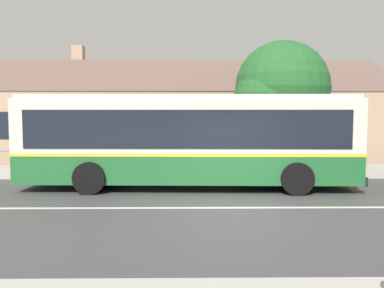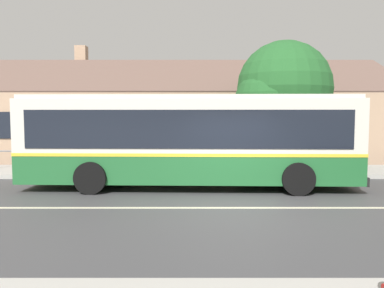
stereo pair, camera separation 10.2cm
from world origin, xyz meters
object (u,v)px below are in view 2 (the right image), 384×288
(street_tree_primary, at_px, (279,92))
(bike_rack, at_px, (7,156))
(transit_bus, at_px, (188,138))
(bench_down_street, at_px, (163,160))
(bench_by_building, at_px, (62,161))

(street_tree_primary, xyz_separation_m, bike_rack, (-11.75, -0.74, -2.75))
(street_tree_primary, relative_size, bike_rack, 4.92)
(transit_bus, bearing_deg, street_tree_primary, 45.88)
(transit_bus, distance_m, bench_down_street, 3.24)
(transit_bus, height_order, bike_rack, transit_bus)
(street_tree_primary, height_order, bike_rack, street_tree_primary)
(transit_bus, xyz_separation_m, street_tree_primary, (3.98, 4.11, 1.79))
(transit_bus, height_order, bench_by_building, transit_bus)
(bench_down_street, bearing_deg, transit_bus, -69.53)
(transit_bus, relative_size, bench_by_building, 6.92)
(bench_by_building, relative_size, bench_down_street, 1.00)
(bench_down_street, xyz_separation_m, bike_rack, (-6.70, 0.50, 0.12))
(transit_bus, bearing_deg, bike_rack, 156.57)
(bench_by_building, bearing_deg, bike_rack, 163.40)
(street_tree_primary, bearing_deg, bench_down_street, -166.18)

